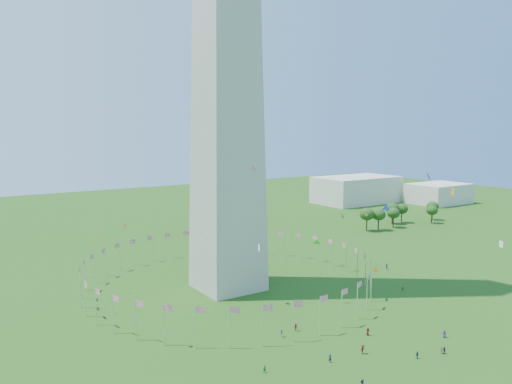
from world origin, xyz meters
TOP-DOWN VIEW (x-y plane):
  - ground at (0.00, 0.00)m, footprint 600.00×600.00m
  - flag_ring at (-0.00, 50.00)m, footprint 80.24×80.24m
  - gov_building_east_a at (150.00, 150.00)m, footprint 50.00×30.00m
  - gov_building_east_b at (190.00, 120.00)m, footprint 35.00×25.00m
  - crowd at (3.31, -0.26)m, footprint 105.92×62.05m
  - kites_aloft at (12.20, 24.98)m, footprint 83.23×84.51m
  - tree_line_east at (112.44, 85.38)m, footprint 53.39×15.39m

SIDE VIEW (x-z plane):
  - ground at x=0.00m, z-range 0.00..0.00m
  - crowd at x=3.31m, z-range -0.10..1.85m
  - flag_ring at x=0.00m, z-range 0.00..9.00m
  - tree_line_east at x=112.44m, z-range -0.36..9.88m
  - gov_building_east_b at x=190.00m, z-range 0.00..12.00m
  - gov_building_east_a at x=150.00m, z-range 0.00..16.00m
  - kites_aloft at x=12.20m, z-range 4.69..37.22m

